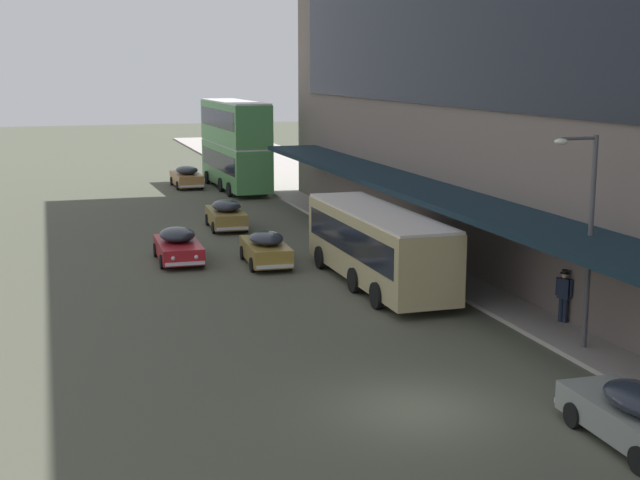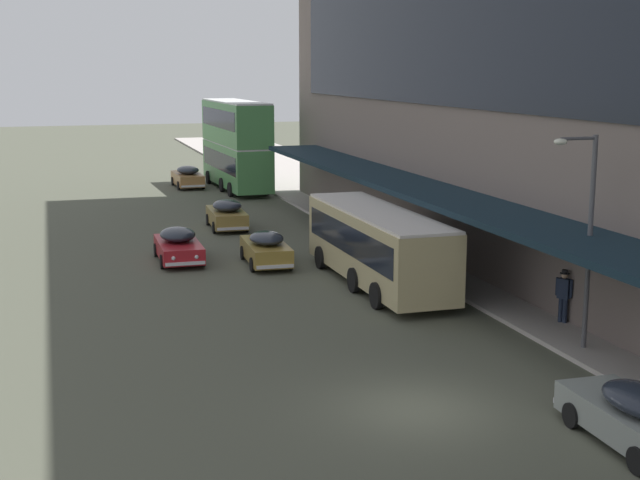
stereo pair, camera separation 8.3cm
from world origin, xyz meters
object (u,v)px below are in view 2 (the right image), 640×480
(transit_bus_kerbside_front, at_px, (378,243))
(street_lamp, at_px, (586,226))
(sedan_trailing_mid, at_px, (188,177))
(sedan_oncoming_rear, at_px, (266,248))
(sedan_lead_mid, at_px, (227,214))
(transit_bus_kerbside_rear, at_px, (236,142))
(pedestrian_at_kerb, at_px, (564,293))
(sedan_far_back, at_px, (178,245))
(sedan_second_mid, at_px, (637,416))

(transit_bus_kerbside_front, relative_size, street_lamp, 1.63)
(transit_bus_kerbside_front, bearing_deg, sedan_trailing_mid, 95.05)
(street_lamp, bearing_deg, sedan_oncoming_rear, 113.10)
(transit_bus_kerbside_front, height_order, sedan_lead_mid, transit_bus_kerbside_front)
(transit_bus_kerbside_front, height_order, street_lamp, street_lamp)
(street_lamp, bearing_deg, transit_bus_kerbside_front, 106.66)
(sedan_lead_mid, bearing_deg, transit_bus_kerbside_rear, 76.41)
(transit_bus_kerbside_front, distance_m, sedan_trailing_mid, 32.53)
(sedan_lead_mid, bearing_deg, street_lamp, -75.48)
(sedan_lead_mid, relative_size, pedestrian_at_kerb, 2.42)
(transit_bus_kerbside_front, height_order, sedan_far_back, transit_bus_kerbside_front)
(sedan_oncoming_rear, xyz_separation_m, sedan_second_mid, (3.76, -21.67, -0.01))
(sedan_lead_mid, distance_m, sedan_trailing_mid, 17.77)
(sedan_lead_mid, distance_m, sedan_far_back, 8.48)
(sedan_oncoming_rear, xyz_separation_m, sedan_trailing_mid, (0.59, 27.29, 0.03))
(transit_bus_kerbside_front, distance_m, pedestrian_at_kerb, 8.44)
(sedan_oncoming_rear, height_order, sedan_far_back, sedan_far_back)
(sedan_trailing_mid, bearing_deg, transit_bus_kerbside_front, -84.95)
(transit_bus_kerbside_rear, bearing_deg, pedestrian_at_kerb, -84.39)
(sedan_oncoming_rear, distance_m, pedestrian_at_kerb, 14.57)
(sedan_lead_mid, bearing_deg, sedan_oncoming_rear, -90.42)
(sedan_far_back, bearing_deg, sedan_trailing_mid, 80.44)
(sedan_lead_mid, distance_m, sedan_second_mid, 31.41)
(sedan_oncoming_rear, xyz_separation_m, pedestrian_at_kerb, (7.52, -12.47, 0.42))
(transit_bus_kerbside_front, distance_m, street_lamp, 10.70)
(transit_bus_kerbside_rear, height_order, sedan_far_back, transit_bus_kerbside_rear)
(sedan_trailing_mid, distance_m, pedestrian_at_kerb, 40.36)
(transit_bus_kerbside_rear, height_order, sedan_second_mid, transit_bus_kerbside_rear)
(sedan_second_mid, bearing_deg, sedan_lead_mid, 96.74)
(sedan_lead_mid, bearing_deg, sedan_second_mid, -83.26)
(sedan_oncoming_rear, bearing_deg, pedestrian_at_kerb, -58.91)
(sedan_far_back, xyz_separation_m, sedan_trailing_mid, (4.27, 25.37, 0.03))
(sedan_lead_mid, height_order, sedan_second_mid, sedan_lead_mid)
(sedan_oncoming_rear, distance_m, sedan_far_back, 4.15)
(street_lamp, bearing_deg, sedan_far_back, 120.73)
(sedan_oncoming_rear, bearing_deg, sedan_trailing_mid, 88.76)
(transit_bus_kerbside_rear, bearing_deg, sedan_oncoming_rear, -98.68)
(sedan_far_back, relative_size, pedestrian_at_kerb, 2.48)
(sedan_far_back, relative_size, sedan_second_mid, 1.00)
(pedestrian_at_kerb, height_order, street_lamp, street_lamp)
(sedan_trailing_mid, height_order, street_lamp, street_lamp)
(sedan_lead_mid, relative_size, sedan_second_mid, 0.98)
(transit_bus_kerbside_front, xyz_separation_m, sedan_trailing_mid, (-2.86, 32.39, -1.01))
(sedan_trailing_mid, height_order, sedan_second_mid, sedan_trailing_mid)
(transit_bus_kerbside_rear, bearing_deg, sedan_trailing_mid, 145.51)
(transit_bus_kerbside_rear, bearing_deg, transit_bus_kerbside_front, -90.71)
(transit_bus_kerbside_rear, height_order, sedan_oncoming_rear, transit_bus_kerbside_rear)
(sedan_lead_mid, bearing_deg, sedan_trailing_mid, 88.32)
(transit_bus_kerbside_front, relative_size, sedan_far_back, 2.36)
(street_lamp, bearing_deg, sedan_lead_mid, 104.52)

